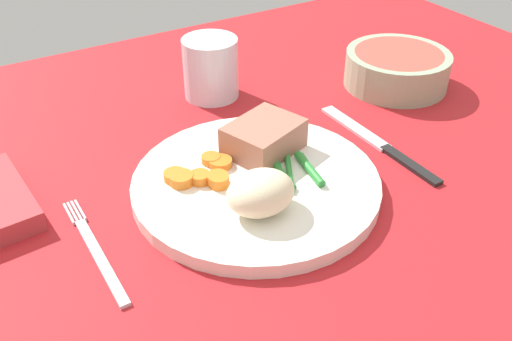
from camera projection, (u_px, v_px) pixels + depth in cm
name	position (u px, v px, depth cm)	size (l,w,h in cm)	color
dining_table	(261.00, 175.00, 65.75)	(120.00, 90.00, 2.00)	red
dinner_plate	(256.00, 184.00, 61.27)	(26.95, 26.95, 1.60)	white
meat_portion	(264.00, 137.00, 64.31)	(8.30, 6.51, 3.53)	#A86B56
mashed_potatoes	(261.00, 193.00, 55.16)	(7.02, 5.81, 4.26)	beige
carrot_slices	(203.00, 174.00, 60.46)	(7.96, 6.51, 1.22)	orange
green_beans	(296.00, 171.00, 61.32)	(5.48, 7.43, 0.89)	#2D8C38
fork	(95.00, 249.00, 53.67)	(1.44, 16.60, 0.40)	silver
knife	(380.00, 145.00, 68.95)	(1.70, 20.50, 0.64)	black
water_glass	(211.00, 72.00, 78.01)	(7.66, 7.66, 8.37)	silver
salad_bowl	(397.00, 67.00, 81.11)	(14.86, 14.86, 5.02)	#99B28C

